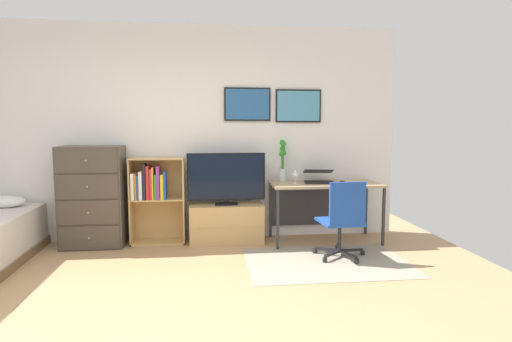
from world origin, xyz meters
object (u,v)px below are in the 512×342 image
bookshelf (154,193)px  office_chair (343,218)px  laptop (319,177)px  television (226,179)px  computer_mouse (343,182)px  wine_glass (296,173)px  desk (323,192)px  tv_stand (227,223)px  dresser (93,197)px  bamboo_vase (283,160)px

bookshelf → office_chair: 2.29m
laptop → television: bearing=-171.7°
laptop → computer_mouse: (0.26, -0.15, -0.05)m
bookshelf → office_chair: (2.10, -0.89, -0.17)m
computer_mouse → wine_glass: wine_glass is taller
laptop → computer_mouse: laptop is taller
television → desk: (1.22, -0.01, -0.19)m
television → laptop: television is taller
tv_stand → television: (-0.00, -0.02, 0.56)m
dresser → wine_glass: bearing=-4.1°
laptop → desk: bearing=0.4°
bookshelf → computer_mouse: (2.31, -0.22, 0.13)m
laptop → wine_glass: size_ratio=2.46×
tv_stand → computer_mouse: computer_mouse is taller
wine_glass → dresser: bearing=175.9°
tv_stand → desk: (1.22, -0.03, 0.37)m
dresser → office_chair: (2.81, -0.83, -0.15)m
dresser → wine_glass: dresser is taller
tv_stand → dresser: bearing=-179.5°
dresser → wine_glass: 2.44m
dresser → desk: (2.82, -0.02, 0.01)m
computer_mouse → wine_glass: (-0.59, -0.01, 0.12)m
bookshelf → television: television is taller
television → office_chair: television is taller
bookshelf → desk: (2.11, -0.08, -0.02)m
computer_mouse → bamboo_vase: size_ratio=0.20×
computer_mouse → wine_glass: size_ratio=0.58×
tv_stand → computer_mouse: bearing=-7.0°
television → bamboo_vase: bamboo_vase is taller
television → office_chair: (1.22, -0.82, -0.34)m
laptop → wine_glass: wine_glass is taller
bookshelf → bamboo_vase: 1.66m
television → computer_mouse: size_ratio=9.20×
computer_mouse → dresser: bearing=177.0°
tv_stand → desk: bearing=-1.6°
bamboo_vase → computer_mouse: bearing=-22.3°
office_chair → tv_stand: bearing=140.9°
laptop → computer_mouse: size_ratio=4.26×
laptop → bamboo_vase: bearing=170.8°
computer_mouse → wine_glass: bearing=-178.7°
bamboo_vase → wine_glass: (0.10, -0.30, -0.14)m
tv_stand → computer_mouse: (1.42, -0.17, 0.52)m
laptop → computer_mouse: bearing=-20.9°
dresser → computer_mouse: 3.03m
desk → dresser: bearing=179.6°
tv_stand → office_chair: bearing=-34.7°
tv_stand → bamboo_vase: (0.73, 0.11, 0.77)m
television → desk: 1.24m
tv_stand → office_chair: (1.22, -0.85, 0.22)m
bookshelf → wine_glass: bearing=-7.8°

